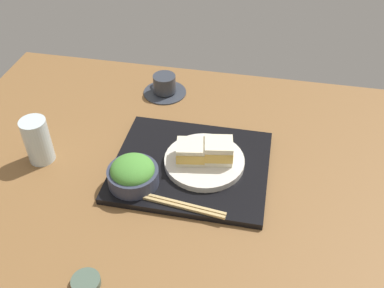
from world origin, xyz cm
name	(u,v)px	position (x,y,z in cm)	size (l,w,h in cm)	color
ground_plane	(182,175)	(0.00, 0.00, -1.50)	(140.00, 100.00, 3.00)	brown
serving_tray	(191,166)	(2.13, 1.31, 0.86)	(39.85, 33.49, 1.72)	black
sandwich_plate	(204,161)	(5.50, 1.93, 2.58)	(20.77, 20.77, 1.71)	silver
sandwich_near	(191,152)	(2.04, 1.25, 5.93)	(8.17, 7.88, 5.01)	#EFE5C1
sandwich_far	(218,151)	(8.97, 2.60, 6.27)	(8.15, 7.68, 5.67)	#EFE5C1
salad_bowl	(133,173)	(-10.47, -8.11, 4.90)	(12.65, 12.65, 7.20)	#33384C
chopsticks_pair	(181,205)	(2.79, -13.43, 2.07)	(21.57, 4.24, 0.70)	tan
coffee_cup	(164,86)	(-13.22, 34.18, 2.64)	(13.79, 13.79, 6.37)	#333842
drinking_glass	(37,141)	(-37.82, -2.81, 6.35)	(6.82, 6.82, 12.71)	silver
small_sauce_dish	(86,282)	(-12.12, -36.19, 0.74)	(6.02, 6.02, 1.48)	#4C6051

